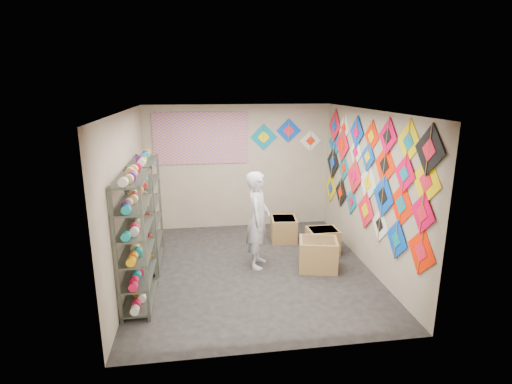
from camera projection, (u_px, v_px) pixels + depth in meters
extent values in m
plane|color=black|center=(253.00, 269.00, 6.94)|extent=(4.50, 4.50, 0.00)
plane|color=tan|center=(239.00, 167.00, 8.74)|extent=(4.00, 0.00, 4.00)
plane|color=tan|center=(280.00, 247.00, 4.44)|extent=(4.00, 0.00, 4.00)
plane|color=tan|center=(128.00, 199.00, 6.31)|extent=(0.00, 4.50, 4.50)
plane|color=tan|center=(368.00, 190.00, 6.87)|extent=(0.00, 4.50, 4.50)
plane|color=#6E675D|center=(252.00, 111.00, 6.24)|extent=(4.50, 4.50, 0.00)
cube|color=#4C5147|center=(136.00, 242.00, 5.63)|extent=(0.40, 1.10, 1.90)
cube|color=#4C5147|center=(147.00, 213.00, 6.88)|extent=(0.40, 1.10, 1.90)
cylinder|color=red|center=(130.00, 249.00, 5.15)|extent=(0.12, 0.10, 0.12)
cylinder|color=orange|center=(133.00, 243.00, 5.33)|extent=(0.12, 0.10, 0.12)
cylinder|color=orange|center=(135.00, 238.00, 5.52)|extent=(0.12, 0.10, 0.12)
cylinder|color=silver|center=(137.00, 233.00, 5.70)|extent=(0.12, 0.10, 0.12)
cylinder|color=red|center=(139.00, 228.00, 5.88)|extent=(0.12, 0.10, 0.12)
cylinder|color=#5B1A8C|center=(140.00, 224.00, 6.07)|extent=(0.12, 0.10, 0.12)
cylinder|color=#D2BA79|center=(143.00, 217.00, 6.39)|extent=(0.12, 0.10, 0.12)
cylinder|color=teal|center=(145.00, 213.00, 6.58)|extent=(0.12, 0.10, 0.12)
cylinder|color=red|center=(146.00, 210.00, 6.76)|extent=(0.12, 0.10, 0.12)
cylinder|color=orange|center=(147.00, 207.00, 6.94)|extent=(0.12, 0.10, 0.12)
cylinder|color=orange|center=(149.00, 203.00, 7.13)|extent=(0.12, 0.10, 0.12)
cylinder|color=silver|center=(150.00, 200.00, 7.31)|extent=(0.12, 0.10, 0.12)
cube|color=#FF2000|center=(421.00, 252.00, 5.24)|extent=(0.03, 0.67, 0.67)
cube|color=#0645BD|center=(397.00, 239.00, 5.85)|extent=(0.01, 0.62, 0.62)
cube|color=silver|center=(380.00, 225.00, 6.42)|extent=(0.01, 0.59, 0.59)
cube|color=red|center=(365.00, 210.00, 6.91)|extent=(0.01, 0.66, 0.66)
cube|color=#077591|center=(351.00, 201.00, 7.59)|extent=(0.03, 0.53, 0.53)
cube|color=black|center=(341.00, 192.00, 8.10)|extent=(0.01, 0.61, 0.61)
cube|color=#EED001|center=(331.00, 188.00, 8.76)|extent=(0.01, 0.66, 0.66)
cube|color=#E6003F|center=(423.00, 213.00, 5.14)|extent=(0.01, 0.57, 0.57)
cube|color=#FF2000|center=(402.00, 205.00, 5.70)|extent=(0.01, 0.68, 0.68)
cube|color=#0645BD|center=(383.00, 196.00, 6.23)|extent=(0.02, 0.70, 0.70)
cube|color=silver|center=(368.00, 183.00, 6.81)|extent=(0.03, 0.69, 0.69)
cube|color=red|center=(354.00, 176.00, 7.36)|extent=(0.03, 0.67, 0.67)
cube|color=#077591|center=(344.00, 168.00, 7.93)|extent=(0.02, 0.55, 0.55)
cube|color=black|center=(333.00, 162.00, 8.51)|extent=(0.03, 0.71, 0.71)
cube|color=#EED001|center=(426.00, 181.00, 5.06)|extent=(0.04, 0.67, 0.67)
cube|color=#E6003F|center=(405.00, 174.00, 5.55)|extent=(0.02, 0.57, 0.57)
cube|color=#FF2000|center=(385.00, 165.00, 6.17)|extent=(0.03, 0.69, 0.69)
cube|color=#0645BD|center=(368.00, 157.00, 6.74)|extent=(0.03, 0.52, 0.52)
cube|color=silver|center=(356.00, 152.00, 7.29)|extent=(0.02, 0.56, 0.56)
cube|color=red|center=(342.00, 145.00, 7.91)|extent=(0.01, 0.70, 0.70)
cube|color=#077591|center=(335.00, 143.00, 8.40)|extent=(0.04, 0.71, 0.71)
cube|color=black|center=(430.00, 150.00, 4.93)|extent=(0.03, 0.67, 0.67)
cube|color=#EED001|center=(409.00, 142.00, 5.44)|extent=(0.01, 0.63, 0.63)
cube|color=#E6003F|center=(388.00, 136.00, 6.00)|extent=(0.03, 0.59, 0.59)
cube|color=#FF2000|center=(372.00, 136.00, 6.60)|extent=(0.01, 0.55, 0.55)
cube|color=#0645BD|center=(357.00, 132.00, 7.17)|extent=(0.01, 0.60, 0.60)
cube|color=silver|center=(344.00, 129.00, 7.83)|extent=(0.03, 0.59, 0.59)
cube|color=red|center=(335.00, 126.00, 8.31)|extent=(0.03, 0.70, 0.70)
cube|color=#077591|center=(264.00, 137.00, 8.64)|extent=(0.60, 0.02, 0.60)
cube|color=#0645BD|center=(289.00, 131.00, 8.68)|extent=(0.55, 0.02, 0.55)
cube|color=silver|center=(310.00, 141.00, 8.81)|extent=(0.48, 0.02, 0.48)
cube|color=#7250AE|center=(201.00, 138.00, 8.44)|extent=(2.00, 0.01, 1.10)
imported|color=silver|center=(258.00, 220.00, 6.86)|extent=(0.84, 0.74, 1.70)
cube|color=olive|center=(318.00, 254.00, 6.87)|extent=(0.75, 0.67, 0.54)
cube|color=olive|center=(323.00, 241.00, 7.57)|extent=(0.57, 0.47, 0.47)
cube|color=olive|center=(284.00, 229.00, 8.15)|extent=(0.56, 0.60, 0.48)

